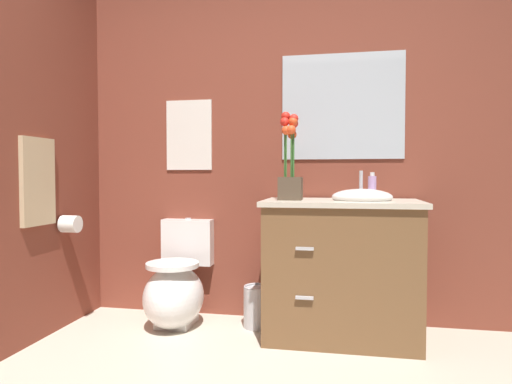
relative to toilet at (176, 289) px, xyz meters
name	(u,v)px	position (x,y,z in m)	size (l,w,h in m)	color
wall_back	(310,138)	(0.86, 0.30, 1.01)	(4.25, 0.05, 2.50)	brown
toilet	(176,289)	(0.00, 0.00, 0.00)	(0.38, 0.59, 0.69)	white
vanity_cabinet	(342,267)	(1.07, -0.03, 0.19)	(0.94, 0.56, 1.02)	brown
flower_vase	(290,166)	(0.76, -0.06, 0.80)	(0.14, 0.14, 0.54)	#4C3D2D
soap_bottle	(372,187)	(1.25, 0.07, 0.67)	(0.05, 0.05, 0.17)	#B28CBF
trash_bin	(257,306)	(0.53, 0.06, -0.11)	(0.18, 0.18, 0.27)	#B7B7BC
wall_poster	(189,135)	(0.00, 0.27, 1.03)	(0.33, 0.01, 0.49)	silver
wall_mirror	(342,106)	(1.07, 0.27, 1.21)	(0.80, 0.01, 0.70)	#B2BCC6
hanging_towel	(38,182)	(-0.69, -0.43, 0.71)	(0.03, 0.28, 0.52)	tan
toilet_paper_roll	(70,224)	(-0.64, -0.20, 0.44)	(0.11, 0.11, 0.11)	white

